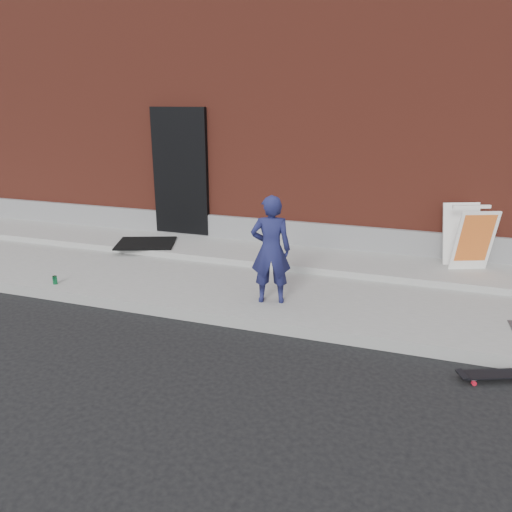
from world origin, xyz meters
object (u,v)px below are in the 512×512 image
at_px(child, 271,250).
at_px(skateboard, 494,375).
at_px(pizza_sign, 468,237).
at_px(soda_can, 55,280).

distance_m(child, skateboard, 2.84).
relative_size(skateboard, pizza_sign, 0.76).
height_order(skateboard, pizza_sign, pizza_sign).
xyz_separation_m(child, skateboard, (2.59, -0.88, -0.78)).
relative_size(child, skateboard, 1.97).
xyz_separation_m(skateboard, soda_can, (-5.66, 0.49, 0.14)).
relative_size(child, soda_can, 11.86).
height_order(child, soda_can, child).
bearing_deg(soda_can, child, 7.20).
relative_size(pizza_sign, soda_can, 7.99).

